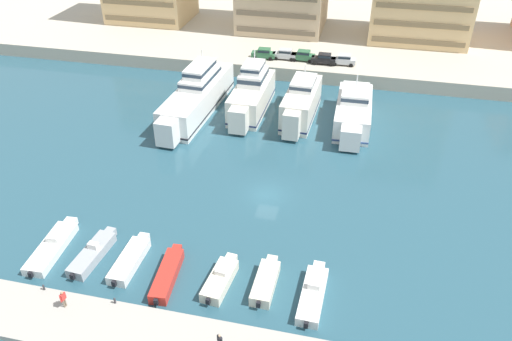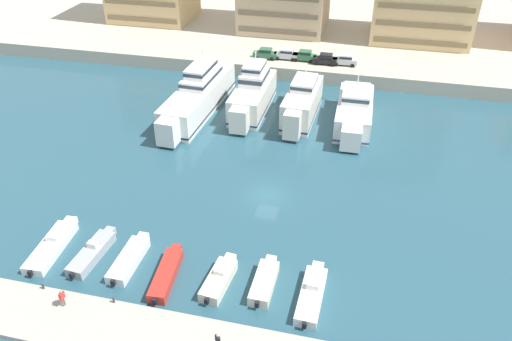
% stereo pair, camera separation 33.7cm
% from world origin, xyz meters
% --- Properties ---
extents(ground_plane, '(400.00, 400.00, 0.00)m').
position_xyz_m(ground_plane, '(0.00, 0.00, 0.00)').
color(ground_plane, '#285160').
extents(quay_promenade, '(180.00, 70.00, 2.28)m').
position_xyz_m(quay_promenade, '(0.00, 67.45, 1.14)').
color(quay_promenade, '#BCB29E').
rests_on(quay_promenade, ground).
extents(yacht_white_far_left, '(5.80, 23.09, 8.52)m').
position_xyz_m(yacht_white_far_left, '(-14.57, 18.67, 2.52)').
color(yacht_white_far_left, white).
rests_on(yacht_white_far_left, ground).
extents(yacht_ivory_left, '(4.61, 16.30, 8.78)m').
position_xyz_m(yacht_ivory_left, '(-6.77, 20.72, 2.61)').
color(yacht_ivory_left, silver).
rests_on(yacht_ivory_left, ground).
extents(yacht_ivory_mid_left, '(4.53, 15.09, 7.47)m').
position_xyz_m(yacht_ivory_mid_left, '(0.82, 19.81, 2.42)').
color(yacht_ivory_mid_left, silver).
rests_on(yacht_ivory_mid_left, ground).
extents(yacht_white_center_left, '(5.10, 16.38, 6.64)m').
position_xyz_m(yacht_white_center_left, '(8.38, 19.66, 1.99)').
color(yacht_white_center_left, white).
rests_on(yacht_white_center_left, ground).
extents(motorboat_white_far_left, '(2.60, 8.49, 1.47)m').
position_xyz_m(motorboat_white_far_left, '(-18.93, -13.82, 0.46)').
color(motorboat_white_far_left, white).
rests_on(motorboat_white_far_left, ground).
extents(motorboat_grey_left, '(2.23, 7.20, 1.60)m').
position_xyz_m(motorboat_grey_left, '(-14.48, -13.85, 0.53)').
color(motorboat_grey_left, '#9EA3A8').
rests_on(motorboat_grey_left, ground).
extents(motorboat_white_mid_left, '(1.92, 7.06, 0.99)m').
position_xyz_m(motorboat_white_mid_left, '(-10.59, -13.84, 0.49)').
color(motorboat_white_mid_left, white).
rests_on(motorboat_white_mid_left, ground).
extents(motorboat_red_center_left, '(2.17, 7.34, 1.07)m').
position_xyz_m(motorboat_red_center_left, '(-6.34, -14.91, 0.54)').
color(motorboat_red_center_left, red).
rests_on(motorboat_red_center_left, ground).
extents(motorboat_cream_center, '(2.36, 6.22, 1.52)m').
position_xyz_m(motorboat_cream_center, '(-1.36, -14.41, 0.56)').
color(motorboat_cream_center, beige).
rests_on(motorboat_cream_center, ground).
extents(motorboat_cream_center_right, '(1.89, 6.16, 1.10)m').
position_xyz_m(motorboat_cream_center_right, '(2.76, -13.79, 0.55)').
color(motorboat_cream_center_right, beige).
rests_on(motorboat_cream_center_right, ground).
extents(motorboat_white_mid_right, '(2.15, 7.67, 1.55)m').
position_xyz_m(motorboat_white_mid_right, '(7.16, -14.23, 0.50)').
color(motorboat_white_mid_right, white).
rests_on(motorboat_white_mid_right, ground).
extents(car_green_far_left, '(4.17, 2.07, 1.80)m').
position_xyz_m(car_green_far_left, '(-8.23, 36.15, 3.26)').
color(car_green_far_left, '#2D6642').
rests_on(car_green_far_left, quay_promenade).
extents(car_silver_left, '(4.10, 1.93, 1.80)m').
position_xyz_m(car_silver_left, '(-4.59, 36.65, 3.26)').
color(car_silver_left, '#B7BCC1').
rests_on(car_silver_left, quay_promenade).
extents(car_green_mid_left, '(4.13, 1.99, 1.80)m').
position_xyz_m(car_green_mid_left, '(-1.40, 36.65, 3.26)').
color(car_green_mid_left, '#2D6642').
rests_on(car_green_mid_left, quay_promenade).
extents(car_black_center_left, '(4.11, 1.93, 1.80)m').
position_xyz_m(car_black_center_left, '(2.25, 35.96, 3.26)').
color(car_black_center_left, black).
rests_on(car_black_center_left, quay_promenade).
extents(car_silver_center, '(4.15, 2.03, 1.80)m').
position_xyz_m(car_silver_center, '(5.55, 36.30, 3.26)').
color(car_silver_center, '#B7BCC1').
rests_on(car_silver_center, quay_promenade).
extents(pedestrian_mid_deck, '(0.53, 0.44, 1.64)m').
position_xyz_m(pedestrian_mid_deck, '(0.71, -21.54, 1.49)').
color(pedestrian_mid_deck, '#7A6B56').
rests_on(pedestrian_mid_deck, pier_dock).
extents(pedestrian_far_side, '(0.32, 0.68, 1.77)m').
position_xyz_m(pedestrian_far_side, '(-13.54, -20.45, 1.58)').
color(pedestrian_far_side, '#7A6B56').
rests_on(pedestrian_far_side, pier_dock).
extents(bollard_west, '(0.20, 0.20, 0.61)m').
position_xyz_m(bollard_west, '(-16.42, -19.15, 0.85)').
color(bollard_west, '#2D2D33').
rests_on(bollard_west, pier_dock).
extents(bollard_west_mid, '(0.20, 0.20, 0.61)m').
position_xyz_m(bollard_west_mid, '(-9.52, -19.15, 0.85)').
color(bollard_west_mid, '#2D2D33').
rests_on(bollard_west_mid, pier_dock).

